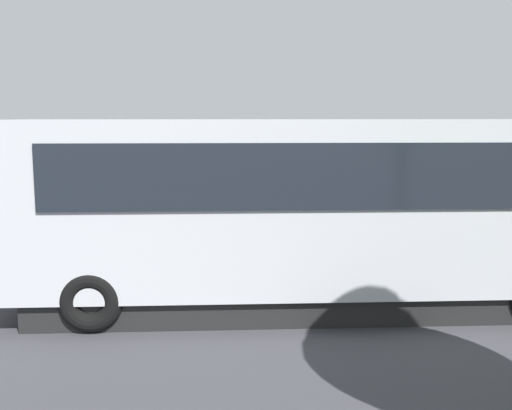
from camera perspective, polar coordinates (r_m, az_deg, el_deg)
ground_plane at (r=14.83m, az=1.98°, el=-4.39°), size 80.00×80.00×0.00m
tour_bus at (r=10.25m, az=5.12°, el=-0.83°), size 10.13×2.85×3.25m
spectator_far_left at (r=13.06m, az=9.89°, el=-1.42°), size 0.58×0.37×1.81m
spectator_left at (r=13.25m, az=4.46°, el=-1.47°), size 0.58×0.36×1.71m
spectator_centre at (r=12.73m, az=1.15°, el=-1.84°), size 0.57×0.39×1.71m
spectator_right at (r=12.88m, az=-2.90°, el=-1.51°), size 0.57×0.39×1.79m
spectator_far_right at (r=12.79m, az=-7.75°, el=-1.75°), size 0.58×0.34×1.76m
parked_motorcycle_silver at (r=12.83m, az=12.38°, el=-4.41°), size 2.05×0.58×0.99m
parked_motorcycle_dark at (r=12.24m, az=-9.65°, el=-4.96°), size 2.05×0.58×0.99m
stunt_motorcycle at (r=17.35m, az=-4.69°, el=-0.48°), size 1.94×0.97×1.23m
bay_line_a at (r=17.86m, az=18.21°, el=-2.60°), size 0.23×4.57×0.01m
bay_line_b at (r=16.98m, az=9.48°, el=-2.85°), size 0.21×3.90×0.01m
bay_line_c at (r=16.52m, az=0.03°, el=-3.05°), size 0.22×4.39×0.01m
bay_line_d at (r=16.53m, az=-9.68°, el=-3.17°), size 0.22×4.44×0.01m
bay_line_e at (r=17.00m, az=-19.11°, el=-3.19°), size 0.21×3.85×0.01m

